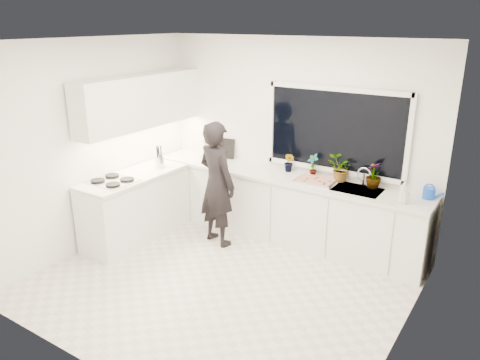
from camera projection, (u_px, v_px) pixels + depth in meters
The scene contains 25 objects.
floor at pixel (220, 283), 5.44m from camera, with size 4.00×3.50×0.02m, color beige.
wall_back at pixel (294, 139), 6.39m from camera, with size 4.00×0.02×2.70m, color white.
wall_left at pixel (92, 146), 6.04m from camera, with size 0.02×3.50×2.70m, color white.
wall_right at pixel (412, 213), 3.96m from camera, with size 0.02×3.50×2.70m, color white.
ceiling at pixel (217, 40), 4.55m from camera, with size 4.00×3.50×0.02m, color white.
window at pixel (335, 130), 5.98m from camera, with size 1.80×0.02×1.00m, color black.
base_cabinets_back at pixel (281, 208), 6.44m from camera, with size 3.92×0.58×0.88m, color white.
base_cabinets_left at pixel (136, 208), 6.44m from camera, with size 0.58×1.60×0.88m, color white.
countertop_back at pixel (282, 176), 6.28m from camera, with size 3.94×0.62×0.04m, color silver.
countertop_left at pixel (134, 176), 6.29m from camera, with size 0.62×1.60×0.04m, color silver.
upper_cabinets at pixel (141, 101), 6.31m from camera, with size 0.34×2.10×0.70m, color white.
sink at pixel (357, 193), 5.76m from camera, with size 0.58×0.42×0.14m, color silver.
faucet at pixel (364, 177), 5.86m from camera, with size 0.03×0.03×0.22m, color silver.
stovetop at pixel (112, 181), 6.01m from camera, with size 0.56×0.48×0.03m, color black.
person at pixel (217, 184), 6.17m from camera, with size 0.61×0.40×1.68m, color black.
pizza_tray at pixel (316, 181), 5.99m from camera, with size 0.49×0.36×0.03m, color silver.
pizza at pixel (316, 180), 5.99m from camera, with size 0.45×0.32×0.01m, color red.
watering_can at pixel (429, 193), 5.43m from camera, with size 0.14×0.14×0.13m, color #1344BB.
paper_towel_roll at pixel (206, 149), 7.03m from camera, with size 0.11×0.11×0.26m, color silver.
knife_block at pixel (213, 151), 7.01m from camera, with size 0.13×0.10×0.22m, color #996747.
utensil_crock at pixel (160, 162), 6.57m from camera, with size 0.13×0.13×0.16m, color silver.
picture_frame_large at pixel (218, 148), 7.07m from camera, with size 0.22×0.02×0.28m, color black.
picture_frame_small at pixel (226, 148), 6.98m from camera, with size 0.25×0.02×0.30m, color black.
herb_plants at pixel (339, 169), 5.98m from camera, with size 1.38×0.39×0.34m.
soap_bottles at pixel (404, 193), 5.27m from camera, with size 0.15×0.15×0.28m.
Camera 1 is at (2.79, -3.85, 2.91)m, focal length 35.00 mm.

